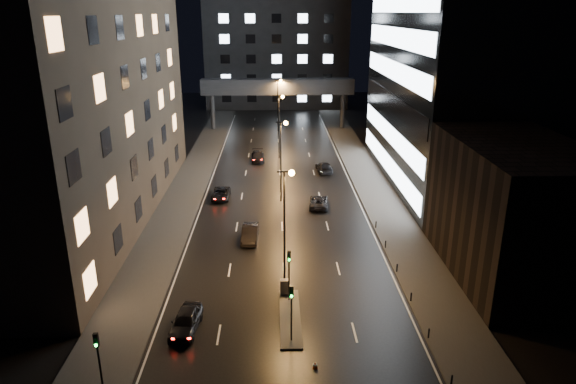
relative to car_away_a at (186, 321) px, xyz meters
name	(u,v)px	position (x,y,z in m)	size (l,w,h in m)	color
ground	(280,173)	(7.47, 39.33, -0.78)	(160.00, 160.00, 0.00)	black
sidewalk_left	(189,184)	(-5.03, 34.33, -0.71)	(5.00, 110.00, 0.15)	#383533
sidewalk_right	(370,182)	(19.97, 34.33, -0.71)	(5.00, 110.00, 0.15)	#383533
building_left	(64,36)	(-15.03, 23.33, 19.22)	(15.00, 48.00, 40.00)	#2D2319
building_right_low	(513,210)	(27.47, 8.33, 5.22)	(10.00, 18.00, 12.00)	black
building_right_glass	(477,11)	(32.47, 35.33, 21.72)	(20.00, 36.00, 45.00)	black
building_far	(276,54)	(7.47, 97.33, 11.72)	(34.00, 14.00, 25.00)	#333335
skybridge	(278,87)	(7.47, 69.33, 7.56)	(30.00, 3.00, 10.00)	#333335
median_island	(290,317)	(7.77, 1.33, -0.71)	(1.60, 8.00, 0.15)	#383533
traffic_signal_near	(289,267)	(7.77, 3.82, 2.31)	(0.28, 0.34, 4.40)	black
traffic_signal_far	(291,304)	(7.77, -1.68, 2.31)	(0.28, 0.34, 4.40)	black
traffic_signal_corner	(98,354)	(-4.03, -6.68, 2.16)	(0.28, 0.34, 4.40)	black
bollard_row	(404,282)	(17.67, 5.83, -0.33)	(0.12, 25.12, 0.90)	black
streetlight_near	(286,212)	(7.63, 7.33, 5.72)	(1.45, 0.50, 10.15)	black
streetlight_mid_a	(282,151)	(7.63, 27.33, 5.72)	(1.45, 0.50, 10.15)	black
streetlight_mid_b	(280,118)	(7.63, 47.33, 5.72)	(1.45, 0.50, 10.15)	black
streetlight_far	(279,98)	(7.63, 67.33, 5.72)	(1.45, 0.50, 10.15)	black
car_away_a	(186,321)	(0.00, 0.00, 0.00)	(1.84, 4.58, 1.56)	black
car_away_b	(250,233)	(4.09, 15.85, -0.02)	(1.62, 4.65, 1.53)	black
car_away_c	(221,194)	(-0.13, 28.50, -0.14)	(2.14, 4.63, 1.29)	black
car_away_d	(258,156)	(4.07, 45.90, -0.06)	(2.02, 4.98, 1.44)	black
car_toward_a	(319,202)	(12.00, 25.26, -0.13)	(2.14, 4.65, 1.29)	black
car_toward_b	(324,167)	(14.00, 39.57, -0.06)	(2.03, 4.99, 1.45)	black
utility_cabinet	(285,287)	(7.43, 4.71, 0.03)	(0.71, 0.51, 1.32)	#4C4C4E
cone_a	(315,365)	(9.24, -4.60, -0.54)	(0.37, 0.37, 0.48)	#D94A0B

